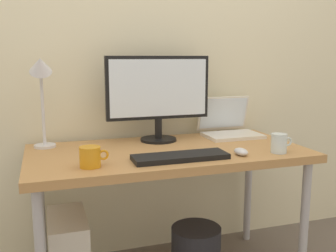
{
  "coord_description": "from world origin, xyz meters",
  "views": [
    {
      "loc": [
        -0.59,
        -1.81,
        1.18
      ],
      "look_at": [
        0.0,
        0.0,
        0.83
      ],
      "focal_mm": 41.34,
      "sensor_mm": 36.0,
      "label": 1
    }
  ],
  "objects_px": {
    "desk": "(168,161)",
    "desk_lamp": "(41,80)",
    "laptop": "(228,126)",
    "monitor": "(158,93)",
    "keyboard": "(180,157)",
    "coffee_mug": "(90,157)",
    "glass_cup": "(279,143)",
    "mouse": "(241,152)"
  },
  "relations": [
    {
      "from": "keyboard",
      "to": "monitor",
      "type": "bearing_deg",
      "value": 87.41
    },
    {
      "from": "laptop",
      "to": "keyboard",
      "type": "bearing_deg",
      "value": -136.88
    },
    {
      "from": "laptop",
      "to": "keyboard",
      "type": "relative_size",
      "value": 0.73
    },
    {
      "from": "coffee_mug",
      "to": "glass_cup",
      "type": "relative_size",
      "value": 1.12
    },
    {
      "from": "monitor",
      "to": "laptop",
      "type": "distance_m",
      "value": 0.49
    },
    {
      "from": "glass_cup",
      "to": "desk_lamp",
      "type": "bearing_deg",
      "value": 157.8
    },
    {
      "from": "desk_lamp",
      "to": "mouse",
      "type": "distance_m",
      "value": 1.04
    },
    {
      "from": "desk",
      "to": "laptop",
      "type": "xyz_separation_m",
      "value": [
        0.45,
        0.23,
        0.12
      ]
    },
    {
      "from": "desk",
      "to": "coffee_mug",
      "type": "bearing_deg",
      "value": -153.88
    },
    {
      "from": "monitor",
      "to": "desk_lamp",
      "type": "relative_size",
      "value": 1.19
    },
    {
      "from": "desk",
      "to": "glass_cup",
      "type": "distance_m",
      "value": 0.56
    },
    {
      "from": "desk",
      "to": "desk_lamp",
      "type": "bearing_deg",
      "value": 160.45
    },
    {
      "from": "laptop",
      "to": "coffee_mug",
      "type": "distance_m",
      "value": 0.96
    },
    {
      "from": "desk",
      "to": "desk_lamp",
      "type": "distance_m",
      "value": 0.75
    },
    {
      "from": "coffee_mug",
      "to": "glass_cup",
      "type": "bearing_deg",
      "value": -2.0
    },
    {
      "from": "monitor",
      "to": "laptop",
      "type": "relative_size",
      "value": 1.8
    },
    {
      "from": "laptop",
      "to": "glass_cup",
      "type": "bearing_deg",
      "value": -84.77
    },
    {
      "from": "glass_cup",
      "to": "laptop",
      "type": "bearing_deg",
      "value": 95.23
    },
    {
      "from": "keyboard",
      "to": "glass_cup",
      "type": "height_order",
      "value": "glass_cup"
    },
    {
      "from": "desk",
      "to": "laptop",
      "type": "relative_size",
      "value": 4.32
    },
    {
      "from": "desk",
      "to": "coffee_mug",
      "type": "xyz_separation_m",
      "value": [
        -0.41,
        -0.2,
        0.11
      ]
    },
    {
      "from": "monitor",
      "to": "keyboard",
      "type": "relative_size",
      "value": 1.31
    },
    {
      "from": "desk_lamp",
      "to": "laptop",
      "type": "bearing_deg",
      "value": 0.94
    },
    {
      "from": "keyboard",
      "to": "coffee_mug",
      "type": "height_order",
      "value": "coffee_mug"
    },
    {
      "from": "laptop",
      "to": "monitor",
      "type": "bearing_deg",
      "value": -177.64
    },
    {
      "from": "desk",
      "to": "glass_cup",
      "type": "height_order",
      "value": "glass_cup"
    },
    {
      "from": "monitor",
      "to": "desk_lamp",
      "type": "distance_m",
      "value": 0.61
    },
    {
      "from": "mouse",
      "to": "desk",
      "type": "bearing_deg",
      "value": 143.25
    },
    {
      "from": "mouse",
      "to": "glass_cup",
      "type": "height_order",
      "value": "glass_cup"
    },
    {
      "from": "mouse",
      "to": "coffee_mug",
      "type": "relative_size",
      "value": 0.72
    },
    {
      "from": "desk",
      "to": "glass_cup",
      "type": "xyz_separation_m",
      "value": [
        0.49,
        -0.23,
        0.11
      ]
    },
    {
      "from": "desk",
      "to": "keyboard",
      "type": "distance_m",
      "value": 0.22
    },
    {
      "from": "mouse",
      "to": "keyboard",
      "type": "bearing_deg",
      "value": 176.58
    },
    {
      "from": "desk",
      "to": "coffee_mug",
      "type": "height_order",
      "value": "coffee_mug"
    },
    {
      "from": "monitor",
      "to": "keyboard",
      "type": "xyz_separation_m",
      "value": [
        -0.02,
        -0.41,
        -0.26
      ]
    },
    {
      "from": "monitor",
      "to": "glass_cup",
      "type": "distance_m",
      "value": 0.69
    },
    {
      "from": "laptop",
      "to": "desk_lamp",
      "type": "xyz_separation_m",
      "value": [
        -1.04,
        -0.02,
        0.29
      ]
    },
    {
      "from": "monitor",
      "to": "desk_lamp",
      "type": "height_order",
      "value": "desk_lamp"
    },
    {
      "from": "coffee_mug",
      "to": "monitor",
      "type": "bearing_deg",
      "value": 44.13
    },
    {
      "from": "coffee_mug",
      "to": "laptop",
      "type": "bearing_deg",
      "value": 26.43
    },
    {
      "from": "monitor",
      "to": "glass_cup",
      "type": "xyz_separation_m",
      "value": [
        0.48,
        -0.44,
        -0.22
      ]
    },
    {
      "from": "mouse",
      "to": "laptop",
      "type": "bearing_deg",
      "value": 70.52
    }
  ]
}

